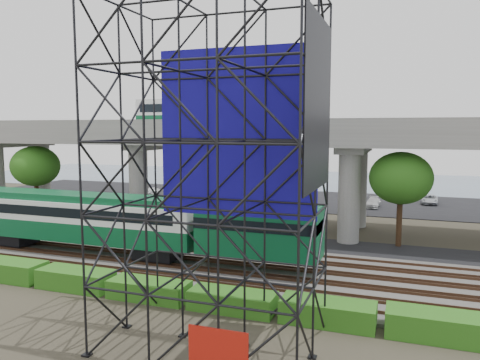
% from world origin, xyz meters
% --- Properties ---
extents(ground, '(140.00, 140.00, 0.00)m').
position_xyz_m(ground, '(0.00, 0.00, 0.00)').
color(ground, '#474233').
rests_on(ground, ground).
extents(ballast_bed, '(90.00, 12.00, 0.20)m').
position_xyz_m(ballast_bed, '(0.00, 2.00, 0.10)').
color(ballast_bed, slate).
rests_on(ballast_bed, ground).
extents(service_road, '(90.00, 5.00, 0.08)m').
position_xyz_m(service_road, '(0.00, 10.50, 0.04)').
color(service_road, black).
rests_on(service_road, ground).
extents(parking_lot, '(90.00, 18.00, 0.08)m').
position_xyz_m(parking_lot, '(0.00, 34.00, 0.04)').
color(parking_lot, black).
rests_on(parking_lot, ground).
extents(harbor_water, '(140.00, 40.00, 0.03)m').
position_xyz_m(harbor_water, '(0.00, 56.00, 0.01)').
color(harbor_water, '#42586D').
rests_on(harbor_water, ground).
extents(rail_tracks, '(90.00, 9.52, 0.16)m').
position_xyz_m(rail_tracks, '(0.00, 2.00, 0.28)').
color(rail_tracks, '#472D1E').
rests_on(rail_tracks, ballast_bed).
extents(commuter_train, '(29.30, 3.06, 4.30)m').
position_xyz_m(commuter_train, '(-6.36, 2.00, 2.88)').
color(commuter_train, black).
rests_on(commuter_train, rail_tracks).
extents(overpass, '(80.00, 12.00, 12.40)m').
position_xyz_m(overpass, '(-0.40, 16.00, 8.21)').
color(overpass, '#9E9B93').
rests_on(overpass, ground).
extents(scaffold_tower, '(9.36, 6.36, 15.00)m').
position_xyz_m(scaffold_tower, '(6.47, -7.98, 7.47)').
color(scaffold_tower, black).
rests_on(scaffold_tower, ground).
extents(hedge_strip, '(34.60, 1.80, 1.20)m').
position_xyz_m(hedge_strip, '(1.01, -4.30, 0.56)').
color(hedge_strip, '#286116').
rests_on(hedge_strip, ground).
extents(trees, '(40.94, 16.94, 7.69)m').
position_xyz_m(trees, '(-4.67, 16.17, 5.57)').
color(trees, '#382314').
rests_on(trees, ground).
extents(suv, '(6.09, 3.82, 1.57)m').
position_xyz_m(suv, '(-12.84, 10.12, 0.86)').
color(suv, black).
rests_on(suv, service_road).
extents(parked_cars, '(38.70, 9.41, 1.29)m').
position_xyz_m(parked_cars, '(-0.68, 33.61, 0.67)').
color(parked_cars, white).
rests_on(parked_cars, parking_lot).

